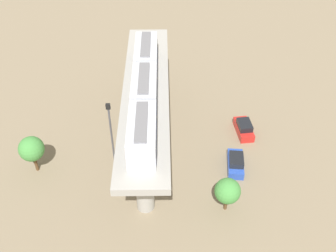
{
  "coord_description": "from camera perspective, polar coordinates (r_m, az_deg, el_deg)",
  "views": [
    {
      "loc": [
        -2.03,
        36.63,
        35.14
      ],
      "look_at": [
        -2.5,
        2.13,
        5.22
      ],
      "focal_mm": 42.91,
      "sensor_mm": 36.0,
      "label": 1
    }
  ],
  "objects": [
    {
      "name": "train",
      "position": [
        42.59,
        -3.38,
        5.07
      ],
      "size": [
        2.64,
        20.5,
        3.24
      ],
      "color": "silver",
      "rests_on": "viaduct"
    },
    {
      "name": "tree_mid_lot",
      "position": [
        48.05,
        -18.83,
        -3.12
      ],
      "size": [
        2.92,
        2.92,
        4.9
      ],
      "color": "brown",
      "rests_on": "ground"
    },
    {
      "name": "tree_near_viaduct",
      "position": [
        42.48,
        8.46,
        -9.14
      ],
      "size": [
        2.76,
        2.76,
        4.27
      ],
      "color": "brown",
      "rests_on": "ground"
    },
    {
      "name": "parked_car_blue",
      "position": [
        48.34,
        9.59,
        -5.18
      ],
      "size": [
        2.2,
        4.36,
        1.76
      ],
      "rotation": [
        0.0,
        0.0,
        -0.1
      ],
      "color": "#284CB7",
      "rests_on": "ground"
    },
    {
      "name": "viaduct",
      "position": [
        46.54,
        -3.12,
        2.87
      ],
      "size": [
        5.2,
        28.85,
        8.7
      ],
      "color": "#A8A59E",
      "rests_on": "ground"
    },
    {
      "name": "parked_car_red",
      "position": [
        53.1,
        10.72,
        -0.3
      ],
      "size": [
        2.25,
        4.37,
        1.76
      ],
      "rotation": [
        0.0,
        0.0,
        0.11
      ],
      "color": "red",
      "rests_on": "ground"
    },
    {
      "name": "signal_post",
      "position": [
        42.63,
        -7.89,
        -2.33
      ],
      "size": [
        0.44,
        0.28,
        11.3
      ],
      "color": "#4C4C51",
      "rests_on": "ground"
    },
    {
      "name": "ground_plane",
      "position": [
        50.79,
        -2.86,
        -2.9
      ],
      "size": [
        120.0,
        120.0,
        0.0
      ],
      "primitive_type": "plane",
      "color": "#84755B"
    }
  ]
}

